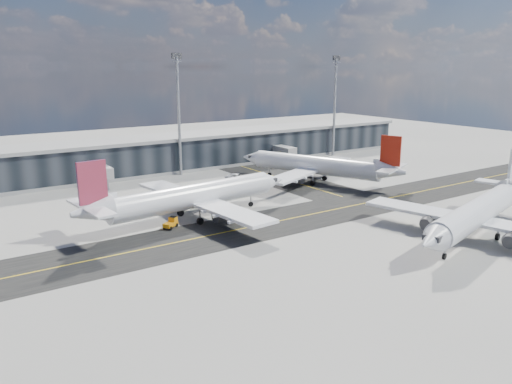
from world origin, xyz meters
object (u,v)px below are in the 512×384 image
Objects in this scene: airliner_near at (478,212)px; airliner_redtail at (318,166)px; airliner_af at (191,197)px; service_van at (238,177)px; baggage_tug at (171,223)px.

airliner_redtail is at bearing -19.76° from airliner_near.
airliner_af reaches higher than airliner_redtail.
service_van is at bearing 116.86° from airliner_redtail.
airliner_af is 46.34m from airliner_near.
airliner_redtail reaches higher than baggage_tug.
service_van is (-14.05, 11.88, -3.16)m from airliner_redtail.
airliner_redtail is 43.22m from baggage_tug.
airliner_near is 48.67m from baggage_tug.
airliner_redtail reaches higher than service_van.
airliner_near is at bearing 39.28° from airliner_af.
airliner_near reaches higher than airliner_redtail.
airliner_redtail is 18.67m from service_van.
service_van is at bearing -3.90° from airliner_near.
baggage_tug is at bearing 172.76° from airliner_redtail.
service_van is (-10.24, 54.15, -3.17)m from airliner_near.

